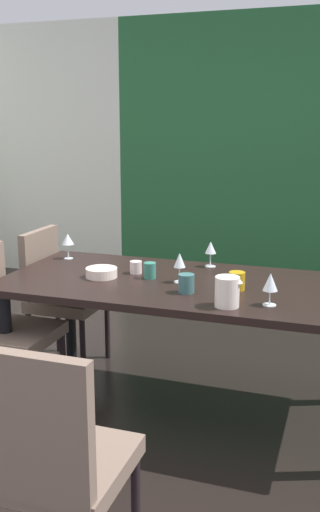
{
  "coord_description": "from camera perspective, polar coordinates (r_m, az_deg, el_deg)",
  "views": [
    {
      "loc": [
        1.15,
        -2.61,
        1.61
      ],
      "look_at": [
        0.13,
        0.41,
        0.85
      ],
      "focal_mm": 40.0,
      "sensor_mm": 36.0,
      "label": 1
    }
  ],
  "objects": [
    {
      "name": "ground_plane",
      "position": [
        3.28,
        -4.61,
        -16.23
      ],
      "size": [
        5.75,
        5.62,
        0.02
      ],
      "primitive_type": "cube",
      "color": "black"
    },
    {
      "name": "back_panel_interior",
      "position": [
        6.22,
        -11.65,
        10.11
      ],
      "size": [
        1.81,
        0.1,
        2.57
      ],
      "primitive_type": "cube",
      "color": "silver",
      "rests_on": "ground_plane"
    },
    {
      "name": "dining_table",
      "position": [
        3.14,
        2.55,
        -3.97
      ],
      "size": [
        2.03,
        0.95,
        0.75
      ],
      "color": "black",
      "rests_on": "ground_plane"
    },
    {
      "name": "chair_left_far",
      "position": [
        3.83,
        -10.2,
        -3.39
      ],
      "size": [
        0.44,
        0.44,
        0.91
      ],
      "rotation": [
        0.0,
        0.0,
        -1.57
      ],
      "color": "#745F50",
      "rests_on": "ground_plane"
    },
    {
      "name": "chair_left_near",
      "position": [
        3.31,
        -15.54,
        -6.26
      ],
      "size": [
        0.44,
        0.44,
        0.93
      ],
      "rotation": [
        0.0,
        0.0,
        -1.57
      ],
      "color": "#745F50",
      "rests_on": "ground_plane"
    },
    {
      "name": "chair_head_near",
      "position": [
        2.02,
        -10.78,
        -19.17
      ],
      "size": [
        0.44,
        0.44,
        0.94
      ],
      "color": "#745F50",
      "rests_on": "ground_plane"
    },
    {
      "name": "wine_glass_rear",
      "position": [
        3.43,
        5.08,
        0.74
      ],
      "size": [
        0.07,
        0.07,
        0.15
      ],
      "color": "silver",
      "rests_on": "dining_table"
    },
    {
      "name": "wine_glass_south",
      "position": [
        3.08,
        1.97,
        -0.54
      ],
      "size": [
        0.06,
        0.06,
        0.16
      ],
      "color": "silver",
      "rests_on": "dining_table"
    },
    {
      "name": "wine_glass_center",
      "position": [
        3.66,
        -9.21,
        1.59
      ],
      "size": [
        0.08,
        0.08,
        0.16
      ],
      "color": "silver",
      "rests_on": "dining_table"
    },
    {
      "name": "wine_glass_near_shelf",
      "position": [
        2.75,
        10.98,
        -2.66
      ],
      "size": [
        0.07,
        0.07,
        0.16
      ],
      "color": "silver",
      "rests_on": "dining_table"
    },
    {
      "name": "serving_bowl_front",
      "position": [
        3.22,
        -5.87,
        -1.65
      ],
      "size": [
        0.18,
        0.18,
        0.05
      ],
      "primitive_type": "cylinder",
      "color": "#FCE4D1",
      "rests_on": "dining_table"
    },
    {
      "name": "cup_east",
      "position": [
        2.92,
        2.65,
        -2.76
      ],
      "size": [
        0.08,
        0.08,
        0.1
      ],
      "primitive_type": "cylinder",
      "color": "#386465",
      "rests_on": "dining_table"
    },
    {
      "name": "cup_right",
      "position": [
        3.29,
        -2.37,
        -1.14
      ],
      "size": [
        0.07,
        0.07,
        0.07
      ],
      "primitive_type": "cylinder",
      "color": "silver",
      "rests_on": "dining_table"
    },
    {
      "name": "cup_near_window",
      "position": [
        3.18,
        -1.03,
        -1.46
      ],
      "size": [
        0.07,
        0.07,
        0.09
      ],
      "primitive_type": "cylinder",
      "color": "#347A66",
      "rests_on": "dining_table"
    },
    {
      "name": "cup_west",
      "position": [
        2.99,
        7.7,
        -2.49
      ],
      "size": [
        0.08,
        0.08,
        0.1
      ],
      "primitive_type": "cylinder",
      "color": "#BC8D14",
      "rests_on": "dining_table"
    },
    {
      "name": "pitcher_corner",
      "position": [
        2.71,
        6.76,
        -3.54
      ],
      "size": [
        0.13,
        0.12,
        0.15
      ],
      "color": "white",
      "rests_on": "dining_table"
    }
  ]
}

